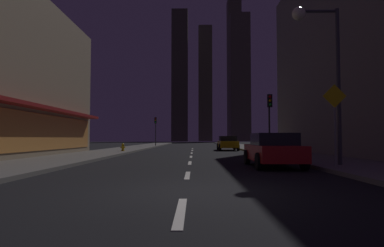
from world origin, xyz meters
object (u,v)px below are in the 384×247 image
object	(u,v)px
car_parked_far	(228,143)
traffic_light_near_right	(270,110)
pedestrian_crossing_sign	(335,118)
street_lamp_right	(318,46)
fire_hydrant_far_left	(123,147)
traffic_light_far_left	(156,125)
car_parked_near	(273,150)

from	to	relation	value
car_parked_far	traffic_light_near_right	world-z (taller)	traffic_light_near_right
car_parked_far	pedestrian_crossing_sign	xyz separation A→B (m)	(2.00, -20.15, 1.28)
street_lamp_right	fire_hydrant_far_left	bearing A→B (deg)	128.81
traffic_light_near_right	traffic_light_far_left	bearing A→B (deg)	114.36
fire_hydrant_far_left	street_lamp_right	world-z (taller)	street_lamp_right
fire_hydrant_far_left	traffic_light_near_right	xyz separation A→B (m)	(11.40, -4.92, 2.74)
fire_hydrant_far_left	car_parked_far	bearing A→B (deg)	28.64
car_parked_near	pedestrian_crossing_sign	xyz separation A→B (m)	(2.00, -1.52, 1.28)
fire_hydrant_far_left	street_lamp_right	xyz separation A→B (m)	(11.28, -14.02, 4.61)
car_parked_far	traffic_light_far_left	xyz separation A→B (m)	(-9.10, 14.18, 2.45)
car_parked_far	pedestrian_crossing_sign	world-z (taller)	pedestrian_crossing_sign
traffic_light_near_right	pedestrian_crossing_sign	size ratio (longest dim) A/B	1.33
pedestrian_crossing_sign	fire_hydrant_far_left	bearing A→B (deg)	127.54
car_parked_near	street_lamp_right	bearing A→B (deg)	-18.00
car_parked_far	street_lamp_right	distance (m)	19.77
car_parked_far	traffic_light_far_left	world-z (taller)	traffic_light_far_left
car_parked_far	car_parked_near	bearing A→B (deg)	-90.00
traffic_light_near_right	traffic_light_far_left	size ratio (longest dim) A/B	1.00
car_parked_far	street_lamp_right	bearing A→B (deg)	-84.71
pedestrian_crossing_sign	car_parked_far	bearing A→B (deg)	95.67
fire_hydrant_far_left	street_lamp_right	distance (m)	18.58
traffic_light_far_left	fire_hydrant_far_left	bearing A→B (deg)	-91.18
car_parked_near	traffic_light_far_left	distance (m)	34.14
fire_hydrant_far_left	traffic_light_far_left	world-z (taller)	traffic_light_far_left
car_parked_far	street_lamp_right	xyz separation A→B (m)	(1.78, -19.21, 4.33)
fire_hydrant_far_left	street_lamp_right	size ratio (longest dim) A/B	0.10
car_parked_near	pedestrian_crossing_sign	world-z (taller)	pedestrian_crossing_sign
car_parked_far	traffic_light_near_right	size ratio (longest dim) A/B	1.01
car_parked_near	traffic_light_far_left	world-z (taller)	traffic_light_far_left
car_parked_far	traffic_light_far_left	bearing A→B (deg)	122.69
pedestrian_crossing_sign	car_parked_near	bearing A→B (deg)	142.74
car_parked_near	traffic_light_near_right	bearing A→B (deg)	77.43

